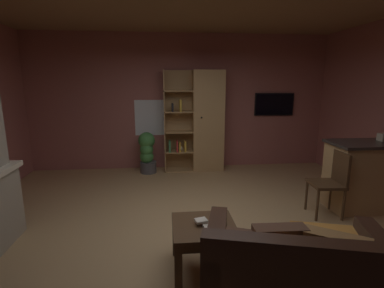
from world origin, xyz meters
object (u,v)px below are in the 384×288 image
Objects in this scene: tissue_box at (383,137)px; table_book_1 at (201,221)px; kitchen_bar_counter at (374,175)px; leather_couch at (295,279)px; bookshelf_cabinet at (204,122)px; wall_mounted_tv at (274,104)px; dining_chair at (332,179)px; coffee_table at (204,234)px; table_book_0 at (209,227)px; potted_floor_plant at (147,152)px.

table_book_1 is at bearing -156.27° from tissue_box.
kitchen_bar_counter is 2.78m from leather_couch.
kitchen_bar_counter is at bearing -44.11° from bookshelf_cabinet.
tissue_box is 2.46m from wall_mounted_tv.
kitchen_bar_counter is 0.78m from dining_chair.
table_book_0 is at bearing -62.72° from coffee_table.
dining_chair reaches higher than table_book_1.
table_book_0 is at bearing -76.96° from potted_floor_plant.
bookshelf_cabinet is 3.38× the size of coffee_table.
tissue_box is 0.14× the size of potted_floor_plant.
coffee_table is 0.14m from table_book_1.
potted_floor_plant is (-2.68, 2.24, -0.09)m from dining_chair.
table_book_1 is 4.22m from wall_mounted_tv.
leather_couch is 4.15m from potted_floor_plant.
dining_chair is 2.70m from wall_mounted_tv.
coffee_table is (-2.71, -1.20, -0.12)m from kitchen_bar_counter.
wall_mounted_tv reaches higher than dining_chair.
bookshelf_cabinet is 3.52m from table_book_0.
bookshelf_cabinet is 1.34m from potted_floor_plant.
wall_mounted_tv is (1.59, 0.21, 0.34)m from bookshelf_cabinet.
dining_chair reaches higher than potted_floor_plant.
kitchen_bar_counter is at bearing 23.38° from table_book_1.
wall_mounted_tv reaches higher than coffee_table.
dining_chair is at bearing -92.41° from wall_mounted_tv.
table_book_0 is 0.13× the size of wall_mounted_tv.
dining_chair is at bearing 27.05° from table_book_1.
kitchen_bar_counter is 1.57× the size of wall_mounted_tv.
tissue_box is at bearing -41.67° from bookshelf_cabinet.
dining_chair is (1.90, 1.10, 0.04)m from table_book_0.
kitchen_bar_counter reaches higher than potted_floor_plant.
tissue_box is at bearing 41.33° from leather_couch.
bookshelf_cabinet reaches higher than tissue_box.
dining_chair is at bearing -164.29° from tissue_box.
coffee_table is 0.67× the size of dining_chair.
kitchen_bar_counter is at bearing -30.95° from potted_floor_plant.
leather_couch is 1.90× the size of potted_floor_plant.
dining_chair reaches higher than table_book_0.
leather_couch is 13.96× the size of table_book_1.
potted_floor_plant is at bearing 150.79° from tissue_box.
kitchen_bar_counter is at bearing 12.98° from dining_chair.
table_book_1 is at bearing 135.39° from leather_couch.
table_book_0 is 3.43m from potted_floor_plant.
table_book_0 is 0.12m from table_book_1.
leather_couch is (0.18, -4.03, -0.72)m from bookshelf_cabinet.
table_book_1 is (-2.74, -1.18, 0.01)m from kitchen_bar_counter.
dining_chair is 3.49m from potted_floor_plant.
dining_chair is (-0.76, -0.18, 0.02)m from kitchen_bar_counter.
potted_floor_plant is at bearing 102.67° from coffee_table.
table_book_1 is at bearing -98.29° from bookshelf_cabinet.
leather_couch is 0.85m from table_book_0.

